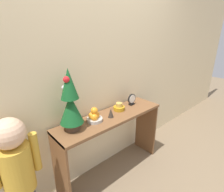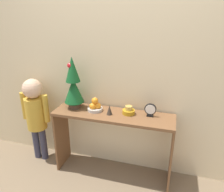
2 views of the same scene
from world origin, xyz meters
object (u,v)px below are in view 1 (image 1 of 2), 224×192
at_px(singing_bowl, 119,107).
at_px(child_figure, 16,165).
at_px(fruit_bowl, 94,116).
at_px(desk_clock, 132,100).
at_px(mini_tree, 70,102).
at_px(figurine, 111,113).

height_order(singing_bowl, child_figure, child_figure).
height_order(fruit_bowl, desk_clock, fruit_bowl).
bearing_deg(child_figure, fruit_bowl, 1.27).
relative_size(mini_tree, fruit_bowl, 3.55).
bearing_deg(figurine, fruit_bowl, 164.41).
distance_m(fruit_bowl, figurine, 0.19).
relative_size(fruit_bowl, singing_bowl, 1.25).
bearing_deg(mini_tree, child_figure, -177.20).
bearing_deg(fruit_bowl, singing_bowl, 3.08).
bearing_deg(fruit_bowl, figurine, -15.59).
bearing_deg(desk_clock, singing_bowl, -178.33).
height_order(fruit_bowl, child_figure, child_figure).
bearing_deg(child_figure, singing_bowl, 1.86).
bearing_deg(fruit_bowl, mini_tree, 178.09).
relative_size(mini_tree, desk_clock, 4.09).
distance_m(singing_bowl, desk_clock, 0.23).
xyz_separation_m(fruit_bowl, figurine, (0.18, -0.05, -0.00)).
distance_m(desk_clock, figurine, 0.42).
bearing_deg(figurine, child_figure, 177.96).
bearing_deg(child_figure, figurine, -2.04).
relative_size(mini_tree, child_figure, 0.54).
bearing_deg(singing_bowl, child_figure, -178.14).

